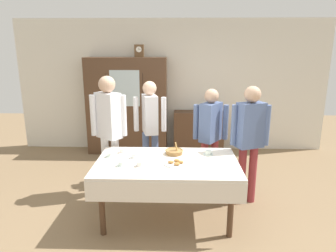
{
  "coord_description": "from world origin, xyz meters",
  "views": [
    {
      "loc": [
        0.12,
        -3.75,
        2.15
      ],
      "look_at": [
        0.0,
        0.2,
        1.12
      ],
      "focal_mm": 32.65,
      "sensor_mm": 36.0,
      "label": 1
    }
  ],
  "objects_px": {
    "person_behind_table_left": "(250,134)",
    "person_beside_shelf": "(210,130)",
    "bookshelf_low": "(198,132)",
    "wall_cabinet": "(127,106)",
    "tea_cup_near_right": "(121,164)",
    "tea_cup_center": "(134,156)",
    "spoon_near_left": "(103,173)",
    "tea_cup_near_left": "(140,164)",
    "dining_table": "(167,170)",
    "bread_basket": "(174,151)",
    "tea_cup_mid_left": "(110,155)",
    "pastry_plate": "(176,163)",
    "person_by_cabinet": "(109,123)",
    "book_stack": "(199,110)",
    "tea_cup_front_edge": "(208,153)",
    "person_behind_table_right": "(150,122)",
    "spoon_back_edge": "(218,159)",
    "mantel_clock": "(139,51)",
    "spoon_center": "(227,164)"
  },
  "relations": [
    {
      "from": "wall_cabinet",
      "to": "spoon_near_left",
      "type": "distance_m",
      "value": 2.95
    },
    {
      "from": "bread_basket",
      "to": "wall_cabinet",
      "type": "bearing_deg",
      "value": 113.39
    },
    {
      "from": "dining_table",
      "to": "person_behind_table_left",
      "type": "distance_m",
      "value": 1.26
    },
    {
      "from": "dining_table",
      "to": "bread_basket",
      "type": "xyz_separation_m",
      "value": [
        0.09,
        0.31,
        0.13
      ]
    },
    {
      "from": "bookshelf_low",
      "to": "tea_cup_near_left",
      "type": "relative_size",
      "value": 7.91
    },
    {
      "from": "dining_table",
      "to": "book_stack",
      "type": "xyz_separation_m",
      "value": [
        0.57,
        2.64,
        0.21
      ]
    },
    {
      "from": "spoon_back_edge",
      "to": "spoon_center",
      "type": "relative_size",
      "value": 1.0
    },
    {
      "from": "person_behind_table_left",
      "to": "person_beside_shelf",
      "type": "xyz_separation_m",
      "value": [
        -0.49,
        0.42,
        -0.07
      ]
    },
    {
      "from": "bookshelf_low",
      "to": "person_behind_table_left",
      "type": "height_order",
      "value": "person_behind_table_left"
    },
    {
      "from": "pastry_plate",
      "to": "wall_cabinet",
      "type": "bearing_deg",
      "value": 110.89
    },
    {
      "from": "wall_cabinet",
      "to": "tea_cup_center",
      "type": "distance_m",
      "value": 2.51
    },
    {
      "from": "tea_cup_mid_left",
      "to": "pastry_plate",
      "type": "distance_m",
      "value": 0.88
    },
    {
      "from": "tea_cup_near_left",
      "to": "pastry_plate",
      "type": "xyz_separation_m",
      "value": [
        0.43,
        0.08,
        -0.01
      ]
    },
    {
      "from": "bookshelf_low",
      "to": "tea_cup_center",
      "type": "height_order",
      "value": "bookshelf_low"
    },
    {
      "from": "tea_cup_near_left",
      "to": "person_behind_table_right",
      "type": "height_order",
      "value": "person_behind_table_right"
    },
    {
      "from": "mantel_clock",
      "to": "person_beside_shelf",
      "type": "distance_m",
      "value": 2.38
    },
    {
      "from": "tea_cup_center",
      "to": "tea_cup_front_edge",
      "type": "xyz_separation_m",
      "value": [
        0.95,
        0.16,
        0.0
      ]
    },
    {
      "from": "wall_cabinet",
      "to": "book_stack",
      "type": "relative_size",
      "value": 8.85
    },
    {
      "from": "tea_cup_center",
      "to": "tea_cup_near_right",
      "type": "distance_m",
      "value": 0.3
    },
    {
      "from": "tea_cup_mid_left",
      "to": "tea_cup_near_right",
      "type": "xyz_separation_m",
      "value": [
        0.2,
        -0.31,
        0.0
      ]
    },
    {
      "from": "wall_cabinet",
      "to": "tea_cup_near_right",
      "type": "height_order",
      "value": "wall_cabinet"
    },
    {
      "from": "tea_cup_mid_left",
      "to": "pastry_plate",
      "type": "xyz_separation_m",
      "value": [
        0.85,
        -0.23,
        -0.01
      ]
    },
    {
      "from": "tea_cup_center",
      "to": "person_behind_table_left",
      "type": "height_order",
      "value": "person_behind_table_left"
    },
    {
      "from": "dining_table",
      "to": "bread_basket",
      "type": "relative_size",
      "value": 7.34
    },
    {
      "from": "wall_cabinet",
      "to": "tea_cup_center",
      "type": "relative_size",
      "value": 14.99
    },
    {
      "from": "dining_table",
      "to": "pastry_plate",
      "type": "height_order",
      "value": "pastry_plate"
    },
    {
      "from": "tea_cup_near_left",
      "to": "person_beside_shelf",
      "type": "relative_size",
      "value": 0.08
    },
    {
      "from": "bookshelf_low",
      "to": "spoon_center",
      "type": "relative_size",
      "value": 8.64
    },
    {
      "from": "tea_cup_mid_left",
      "to": "bread_basket",
      "type": "bearing_deg",
      "value": 9.4
    },
    {
      "from": "tea_cup_center",
      "to": "spoon_near_left",
      "type": "bearing_deg",
      "value": -121.32
    },
    {
      "from": "spoon_near_left",
      "to": "spoon_center",
      "type": "height_order",
      "value": "same"
    },
    {
      "from": "person_beside_shelf",
      "to": "wall_cabinet",
      "type": "bearing_deg",
      "value": 132.24
    },
    {
      "from": "dining_table",
      "to": "person_behind_table_left",
      "type": "height_order",
      "value": "person_behind_table_left"
    },
    {
      "from": "book_stack",
      "to": "tea_cup_front_edge",
      "type": "height_order",
      "value": "book_stack"
    },
    {
      "from": "tea_cup_center",
      "to": "pastry_plate",
      "type": "distance_m",
      "value": 0.57
    },
    {
      "from": "dining_table",
      "to": "pastry_plate",
      "type": "xyz_separation_m",
      "value": [
        0.11,
        -0.06,
        0.11
      ]
    },
    {
      "from": "spoon_near_left",
      "to": "person_by_cabinet",
      "type": "height_order",
      "value": "person_by_cabinet"
    },
    {
      "from": "dining_table",
      "to": "spoon_back_edge",
      "type": "relative_size",
      "value": 14.81
    },
    {
      "from": "book_stack",
      "to": "spoon_back_edge",
      "type": "xyz_separation_m",
      "value": [
        0.07,
        -2.52,
        -0.11
      ]
    },
    {
      "from": "mantel_clock",
      "to": "tea_cup_mid_left",
      "type": "bearing_deg",
      "value": -92.6
    },
    {
      "from": "tea_cup_near_right",
      "to": "person_behind_table_left",
      "type": "xyz_separation_m",
      "value": [
        1.65,
        0.63,
        0.21
      ]
    },
    {
      "from": "bookshelf_low",
      "to": "person_behind_table_right",
      "type": "relative_size",
      "value": 0.63
    },
    {
      "from": "tea_cup_near_right",
      "to": "wall_cabinet",
      "type": "bearing_deg",
      "value": 97.58
    },
    {
      "from": "tea_cup_mid_left",
      "to": "tea_cup_center",
      "type": "height_order",
      "value": "same"
    },
    {
      "from": "book_stack",
      "to": "person_by_cabinet",
      "type": "bearing_deg",
      "value": -126.36
    },
    {
      "from": "pastry_plate",
      "to": "person_behind_table_left",
      "type": "relative_size",
      "value": 0.17
    },
    {
      "from": "tea_cup_near_left",
      "to": "pastry_plate",
      "type": "relative_size",
      "value": 0.46
    },
    {
      "from": "tea_cup_mid_left",
      "to": "tea_cup_near_right",
      "type": "height_order",
      "value": "same"
    },
    {
      "from": "tea_cup_mid_left",
      "to": "tea_cup_near_left",
      "type": "xyz_separation_m",
      "value": [
        0.43,
        -0.31,
        0.0
      ]
    },
    {
      "from": "bookshelf_low",
      "to": "person_behind_table_right",
      "type": "xyz_separation_m",
      "value": [
        -0.88,
        -1.46,
        0.57
      ]
    }
  ]
}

